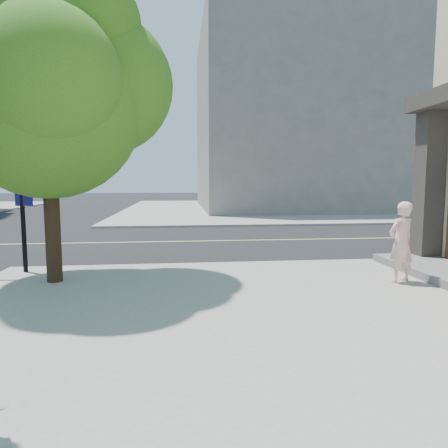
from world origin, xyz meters
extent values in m
plane|color=black|center=(0.00, 0.00, 0.00)|extent=(140.00, 140.00, 0.00)
cube|color=black|center=(0.00, 4.50, 0.01)|extent=(140.00, 9.00, 0.01)
cube|color=gray|center=(13.50, 21.50, 0.06)|extent=(29.00, 25.00, 0.12)
cube|color=#35302B|center=(9.70, -0.50, 2.22)|extent=(0.55, 0.55, 4.20)
cube|color=slate|center=(14.00, 22.00, 7.12)|extent=(18.00, 16.00, 14.00)
imported|color=#E6A8A9|center=(7.84, -2.47, 0.97)|extent=(0.72, 0.59, 1.71)
cylinder|color=black|center=(0.56, -1.61, 1.70)|extent=(0.32, 0.32, 3.17)
sphere|color=#396F1A|center=(0.56, -1.61, 3.81)|extent=(3.87, 3.87, 3.87)
sphere|color=#396F1A|center=(1.62, -1.08, 4.34)|extent=(2.99, 2.99, 2.99)
sphere|color=#396F1A|center=(-0.32, -0.90, 4.52)|extent=(2.81, 2.81, 2.81)
sphere|color=#396F1A|center=(0.92, -2.57, 4.08)|extent=(2.64, 2.64, 2.64)
sphere|color=#396F1A|center=(0.04, -2.31, 4.87)|extent=(2.46, 2.46, 2.46)
sphere|color=#396F1A|center=(1.36, -1.61, 5.40)|extent=(2.29, 2.29, 2.29)
cylinder|color=black|center=(-0.40, -0.61, 1.91)|extent=(0.10, 0.10, 3.58)
cube|color=white|center=(-0.35, -0.63, 2.34)|extent=(0.47, 0.04, 0.17)
cube|color=navy|center=(-0.35, -0.63, 1.91)|extent=(0.38, 0.04, 0.47)
imported|color=black|center=(-0.40, -0.61, 3.02)|extent=(0.14, 0.17, 0.85)
camera|label=1|loc=(3.24, -10.22, 2.24)|focal=31.73mm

